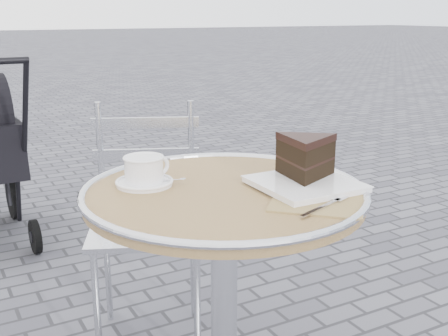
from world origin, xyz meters
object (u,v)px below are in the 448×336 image
cafe_table (224,250)px  cake_plate_set (306,163)px  bistro_chair (147,195)px  cappuccino_set (145,172)px

cafe_table → cake_plate_set: bearing=-18.3°
cafe_table → bistro_chair: size_ratio=0.86×
cappuccino_set → bistro_chair: (0.19, 0.49, -0.23)m
cafe_table → cappuccino_set: cappuccino_set is taller
cafe_table → cappuccino_set: 0.29m
bistro_chair → cappuccino_set: bearing=-87.6°
cafe_table → bistro_chair: bearing=87.6°
cappuccino_set → cake_plate_set: 0.41m
cake_plate_set → cafe_table: bearing=161.9°
cafe_table → bistro_chair: (0.03, 0.62, -0.04)m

